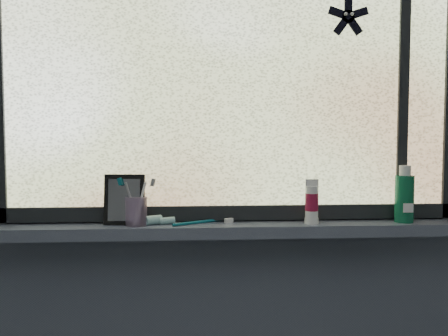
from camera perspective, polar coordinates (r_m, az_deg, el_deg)
wall_back at (r=1.74m, az=0.71°, el=1.57°), size 3.00×0.01×2.50m
windowsill at (r=1.69m, az=0.91°, el=-7.04°), size 1.62×0.14×0.04m
window_pane at (r=1.72m, az=0.78°, el=10.87°), size 1.50×0.01×1.00m
frame_bottom at (r=1.73m, az=0.78°, el=-5.11°), size 1.60×0.03×0.05m
frame_mullion at (r=1.87m, az=19.77°, el=10.11°), size 0.03×0.03×1.00m
starfish_sticker at (r=1.82m, az=14.01°, el=16.45°), size 0.15×0.02×0.15m
vanity_mirror at (r=1.69m, az=-11.32°, el=-3.56°), size 0.14×0.08×0.17m
toothpaste_tube at (r=1.68m, az=-7.45°, el=-5.91°), size 0.17×0.10×0.03m
toothbrush_cup at (r=1.67m, az=-10.00°, el=-4.88°), size 0.08×0.08×0.09m
toothbrush_lying at (r=1.69m, az=-3.02°, el=-6.11°), size 0.21×0.13×0.02m
mouthwash_bottle at (r=1.81m, az=19.93°, el=-2.79°), size 0.07×0.07×0.16m
cream_tube at (r=1.70m, az=10.00°, el=-3.62°), size 0.04×0.04×0.11m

